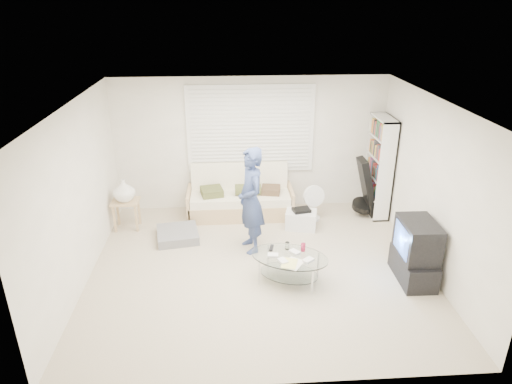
{
  "coord_description": "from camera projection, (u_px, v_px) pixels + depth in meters",
  "views": [
    {
      "loc": [
        -0.43,
        -5.86,
        3.79
      ],
      "look_at": [
        -0.03,
        0.3,
        1.13
      ],
      "focal_mm": 32.0,
      "sensor_mm": 36.0,
      "label": 1
    }
  ],
  "objects": [
    {
      "name": "bookshelf",
      "position": [
        379.0,
        167.0,
        8.3
      ],
      "size": [
        0.29,
        0.78,
        1.84
      ],
      "color": "white",
      "rests_on": "ground"
    },
    {
      "name": "tv_unit",
      "position": [
        415.0,
        252.0,
        6.47
      ],
      "size": [
        0.48,
        0.85,
        0.92
      ],
      "color": "black",
      "rests_on": "ground"
    },
    {
      "name": "coffee_table",
      "position": [
        289.0,
        261.0,
        6.46
      ],
      "size": [
        1.28,
        1.06,
        0.53
      ],
      "color": "silver",
      "rests_on": "ground"
    },
    {
      "name": "side_table",
      "position": [
        124.0,
        192.0,
        7.82
      ],
      "size": [
        0.47,
        0.37,
        0.92
      ],
      "color": "tan",
      "rests_on": "ground"
    },
    {
      "name": "storage_bin",
      "position": [
        301.0,
        219.0,
        8.03
      ],
      "size": [
        0.6,
        0.48,
        0.37
      ],
      "color": "white",
      "rests_on": "ground"
    },
    {
      "name": "floor_fan",
      "position": [
        314.0,
        199.0,
        8.27
      ],
      "size": [
        0.41,
        0.27,
        0.67
      ],
      "color": "white",
      "rests_on": "ground"
    },
    {
      "name": "guitar_case",
      "position": [
        366.0,
        191.0,
        8.35
      ],
      "size": [
        0.44,
        0.41,
        1.1
      ],
      "color": "black",
      "rests_on": "ground"
    },
    {
      "name": "grey_floor_pillow",
      "position": [
        178.0,
        234.0,
        7.71
      ],
      "size": [
        0.77,
        0.77,
        0.15
      ],
      "primitive_type": "cube",
      "rotation": [
        0.0,
        0.0,
        0.17
      ],
      "color": "slate",
      "rests_on": "ground"
    },
    {
      "name": "standing_person",
      "position": [
        251.0,
        201.0,
        7.09
      ],
      "size": [
        0.56,
        0.71,
        1.71
      ],
      "primitive_type": "imported",
      "rotation": [
        0.0,
        0.0,
        -1.31
      ],
      "color": "navy",
      "rests_on": "ground"
    },
    {
      "name": "ground",
      "position": [
        259.0,
        268.0,
        6.9
      ],
      "size": [
        5.0,
        5.0,
        0.0
      ],
      "primitive_type": "plane",
      "color": "tan",
      "rests_on": "ground"
    },
    {
      "name": "futon_sofa",
      "position": [
        240.0,
        199.0,
        8.47
      ],
      "size": [
        1.93,
        0.78,
        0.95
      ],
      "color": "tan",
      "rests_on": "ground"
    },
    {
      "name": "room_shell",
      "position": [
        257.0,
        156.0,
        6.69
      ],
      "size": [
        5.02,
        4.52,
        2.51
      ],
      "color": "beige",
      "rests_on": "ground"
    },
    {
      "name": "window_blinds",
      "position": [
        251.0,
        129.0,
        8.3
      ],
      "size": [
        2.32,
        0.08,
        1.62
      ],
      "color": "silver",
      "rests_on": "ground"
    }
  ]
}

